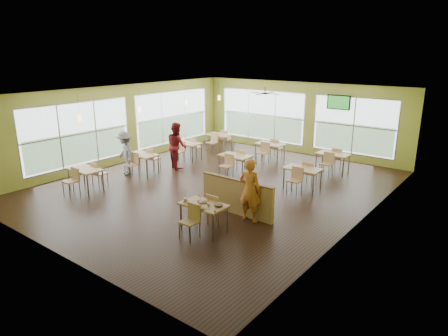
{
  "coord_description": "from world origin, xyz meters",
  "views": [
    {
      "loc": [
        8.23,
        -10.2,
        4.51
      ],
      "look_at": [
        1.18,
        -1.09,
        1.12
      ],
      "focal_mm": 32.0,
      "sensor_mm": 36.0,
      "label": 1
    }
  ],
  "objects": [
    {
      "name": "food_basket",
      "position": [
        2.4,
        -2.89,
        0.78
      ],
      "size": [
        0.23,
        0.23,
        0.05
      ],
      "color": "black",
      "rests_on": "main_table"
    },
    {
      "name": "wrapper_mid",
      "position": [
        1.97,
        -2.92,
        0.78
      ],
      "size": [
        0.25,
        0.24,
        0.05
      ],
      "primitive_type": "ellipsoid",
      "rotation": [
        0.0,
        0.0,
        0.37
      ],
      "color": "olive",
      "rests_on": "main_table"
    },
    {
      "name": "cup_yellow",
      "position": [
        1.89,
        -3.06,
        0.81
      ],
      "size": [
        0.09,
        0.09,
        0.31
      ],
      "color": "white",
      "rests_on": "main_table"
    },
    {
      "name": "tv_backwall",
      "position": [
        1.8,
        5.9,
        2.45
      ],
      "size": [
        1.0,
        0.07,
        0.6
      ],
      "color": "black",
      "rests_on": "wall_back"
    },
    {
      "name": "cup_red_near",
      "position": [
        2.0,
        -3.12,
        0.81
      ],
      "size": [
        0.08,
        0.08,
        0.3
      ],
      "color": "white",
      "rests_on": "main_table"
    },
    {
      "name": "ceiling_fan",
      "position": [
        -0.0,
        3.0,
        2.95
      ],
      "size": [
        1.25,
        1.25,
        0.29
      ],
      "color": "#2D2119",
      "rests_on": "ceiling"
    },
    {
      "name": "wrapper_right",
      "position": [
        2.21,
        -3.3,
        0.77
      ],
      "size": [
        0.17,
        0.16,
        0.04
      ],
      "primitive_type": "ellipsoid",
      "rotation": [
        0.0,
        0.0,
        -0.14
      ],
      "color": "olive",
      "rests_on": "main_table"
    },
    {
      "name": "room",
      "position": [
        0.0,
        0.0,
        1.6
      ],
      "size": [
        12.0,
        12.04,
        3.2
      ],
      "color": "black",
      "rests_on": "ground"
    },
    {
      "name": "ketchup_cup",
      "position": [
        2.55,
        -3.22,
        0.76
      ],
      "size": [
        0.06,
        0.06,
        0.02
      ],
      "primitive_type": "cylinder",
      "color": "#B5290B",
      "rests_on": "main_table"
    },
    {
      "name": "man_plaid",
      "position": [
        2.56,
        -1.73,
        0.89
      ],
      "size": [
        0.68,
        0.47,
        1.78
      ],
      "primitive_type": "imported",
      "rotation": [
        0.0,
        0.0,
        3.21
      ],
      "color": "#EC461A",
      "rests_on": "floor"
    },
    {
      "name": "window_bays",
      "position": [
        -2.65,
        3.08,
        1.48
      ],
      "size": [
        9.24,
        10.24,
        2.38
      ],
      "color": "white",
      "rests_on": "room"
    },
    {
      "name": "dining_tables",
      "position": [
        -1.05,
        1.71,
        0.63
      ],
      "size": [
        6.92,
        8.72,
        0.87
      ],
      "color": "#DCAE76",
      "rests_on": "floor"
    },
    {
      "name": "patron_grey",
      "position": [
        -3.57,
        -1.02,
        0.82
      ],
      "size": [
        1.22,
        0.96,
        1.65
      ],
      "primitive_type": "imported",
      "rotation": [
        0.0,
        0.0,
        -0.37
      ],
      "color": "slate",
      "rests_on": "floor"
    },
    {
      "name": "patron_maroon",
      "position": [
        -2.66,
        0.81,
        0.92
      ],
      "size": [
        1.1,
        1.0,
        1.83
      ],
      "primitive_type": "imported",
      "rotation": [
        0.0,
        0.0,
        2.71
      ],
      "color": "maroon",
      "rests_on": "floor"
    },
    {
      "name": "wrapper_left",
      "position": [
        1.55,
        -3.2,
        0.77
      ],
      "size": [
        0.15,
        0.14,
        0.04
      ],
      "primitive_type": "ellipsoid",
      "rotation": [
        0.0,
        0.0,
        0.08
      ],
      "color": "olive",
      "rests_on": "main_table"
    },
    {
      "name": "cup_red_far",
      "position": [
        2.23,
        -3.08,
        0.81
      ],
      "size": [
        0.08,
        0.08,
        0.3
      ],
      "color": "white",
      "rests_on": "main_table"
    },
    {
      "name": "half_wall_divider",
      "position": [
        2.0,
        -1.55,
        0.52
      ],
      "size": [
        2.4,
        0.14,
        1.04
      ],
      "color": "#DCAE76",
      "rests_on": "floor"
    },
    {
      "name": "cup_blue",
      "position": [
        1.59,
        -3.22,
        0.83
      ],
      "size": [
        0.1,
        0.1,
        0.37
      ],
      "color": "white",
      "rests_on": "main_table"
    },
    {
      "name": "main_table",
      "position": [
        2.0,
        -3.0,
        0.63
      ],
      "size": [
        1.22,
        1.52,
        0.87
      ],
      "color": "#DCAE76",
      "rests_on": "floor"
    },
    {
      "name": "pendant_lights",
      "position": [
        -3.2,
        0.68,
        2.45
      ],
      "size": [
        0.11,
        7.31,
        0.86
      ],
      "color": "#2D2119",
      "rests_on": "ceiling"
    }
  ]
}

